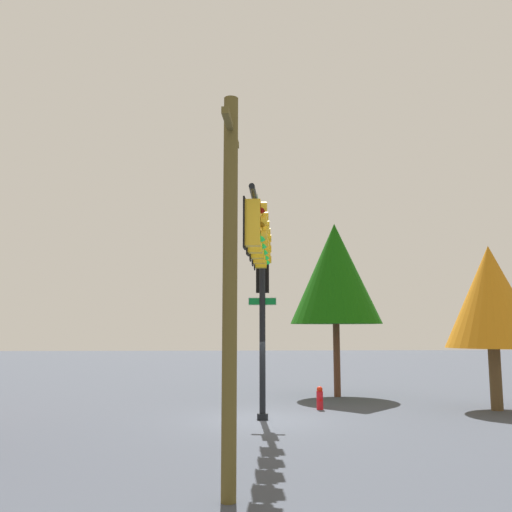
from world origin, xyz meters
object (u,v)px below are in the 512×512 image
object	(u,v)px
signal_pole_assembly	(260,260)
utility_pole	(230,282)
fire_hydrant	(320,398)
tree_mid	(491,297)
tree_near	(335,273)

from	to	relation	value
signal_pole_assembly	utility_pole	distance (m)	6.39
signal_pole_assembly	utility_pole	bearing A→B (deg)	-8.39
fire_hydrant	tree_mid	xyz separation A→B (m)	(0.53, 6.39, 3.70)
signal_pole_assembly	utility_pole	size ratio (longest dim) A/B	0.95
tree_near	tree_mid	size ratio (longest dim) A/B	1.27
signal_pole_assembly	fire_hydrant	world-z (taller)	signal_pole_assembly
signal_pole_assembly	tree_near	distance (m)	9.12
utility_pole	tree_mid	world-z (taller)	utility_pole
fire_hydrant	tree_near	xyz separation A→B (m)	(-3.82, 1.43, 5.00)
signal_pole_assembly	tree_near	world-z (taller)	tree_near
fire_hydrant	tree_near	bearing A→B (deg)	159.50
utility_pole	fire_hydrant	distance (m)	11.63
signal_pole_assembly	tree_mid	bearing A→B (deg)	113.74
tree_near	tree_mid	xyz separation A→B (m)	(4.35, 4.96, -1.30)
fire_hydrant	tree_near	size ratio (longest dim) A/B	0.11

